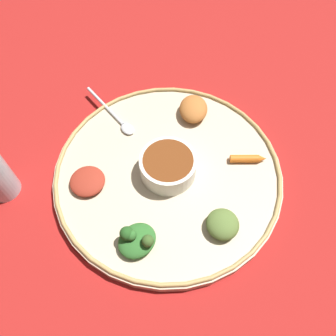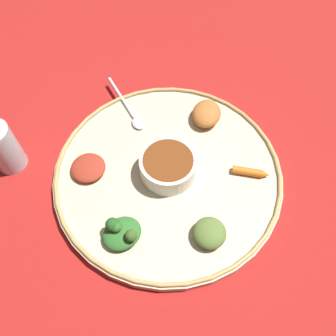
{
  "view_description": "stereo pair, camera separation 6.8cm",
  "coord_description": "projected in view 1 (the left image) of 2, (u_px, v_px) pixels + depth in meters",
  "views": [
    {
      "loc": [
        -0.3,
        0.18,
        0.61
      ],
      "look_at": [
        0.0,
        0.0,
        0.03
      ],
      "focal_mm": 37.59,
      "sensor_mm": 36.0,
      "label": 1
    },
    {
      "loc": [
        -0.33,
        0.12,
        0.61
      ],
      "look_at": [
        0.0,
        0.0,
        0.03
      ],
      "focal_mm": 37.59,
      "sensor_mm": 36.0,
      "label": 2
    }
  ],
  "objects": [
    {
      "name": "carrot_near_spoon",
      "position": [
        248.0,
        159.0,
        0.7
      ],
      "size": [
        0.05,
        0.07,
        0.02
      ],
      "color": "orange",
      "rests_on": "platter"
    },
    {
      "name": "ground_plane",
      "position": [
        168.0,
        177.0,
        0.71
      ],
      "size": [
        2.4,
        2.4,
        0.0
      ],
      "primitive_type": "plane",
      "color": "maroon"
    },
    {
      "name": "mound_chickpea",
      "position": [
        193.0,
        109.0,
        0.75
      ],
      "size": [
        0.1,
        0.09,
        0.03
      ],
      "primitive_type": "ellipsoid",
      "rotation": [
        0.0,
        0.0,
        5.68
      ],
      "color": "#B2662D",
      "rests_on": "platter"
    },
    {
      "name": "mound_beet",
      "position": [
        87.0,
        181.0,
        0.67
      ],
      "size": [
        0.08,
        0.08,
        0.02
      ],
      "primitive_type": "ellipsoid",
      "rotation": [
        0.0,
        0.0,
        6.11
      ],
      "color": "maroon",
      "rests_on": "platter"
    },
    {
      "name": "mound_collards",
      "position": [
        223.0,
        224.0,
        0.62
      ],
      "size": [
        0.08,
        0.08,
        0.03
      ],
      "primitive_type": "ellipsoid",
      "rotation": [
        0.0,
        0.0,
        1.23
      ],
      "color": "#567033",
      "rests_on": "platter"
    },
    {
      "name": "platter_rim",
      "position": [
        168.0,
        171.0,
        0.69
      ],
      "size": [
        0.44,
        0.44,
        0.01
      ],
      "primitive_type": "torus",
      "color": "tan",
      "rests_on": "platter"
    },
    {
      "name": "platter",
      "position": [
        168.0,
        174.0,
        0.7
      ],
      "size": [
        0.45,
        0.45,
        0.02
      ],
      "primitive_type": "cylinder",
      "color": "#C6B293",
      "rests_on": "ground_plane"
    },
    {
      "name": "center_bowl",
      "position": [
        168.0,
        166.0,
        0.67
      ],
      "size": [
        0.11,
        0.11,
        0.04
      ],
      "color": "silver",
      "rests_on": "platter"
    },
    {
      "name": "spoon",
      "position": [
        117.0,
        118.0,
        0.76
      ],
      "size": [
        0.17,
        0.04,
        0.01
      ],
      "color": "silver",
      "rests_on": "platter"
    },
    {
      "name": "greens_pile",
      "position": [
        136.0,
        239.0,
        0.6
      ],
      "size": [
        0.08,
        0.08,
        0.04
      ],
      "color": "#2D6628",
      "rests_on": "platter"
    }
  ]
}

